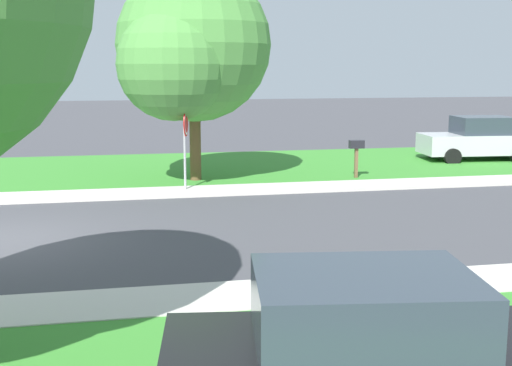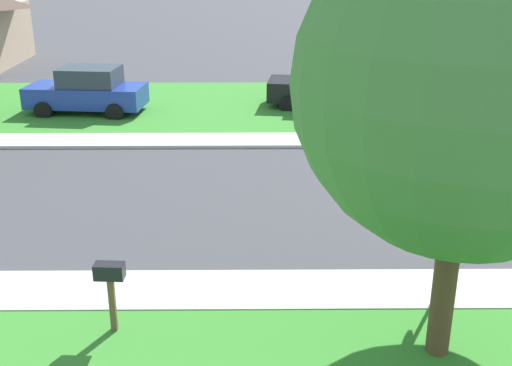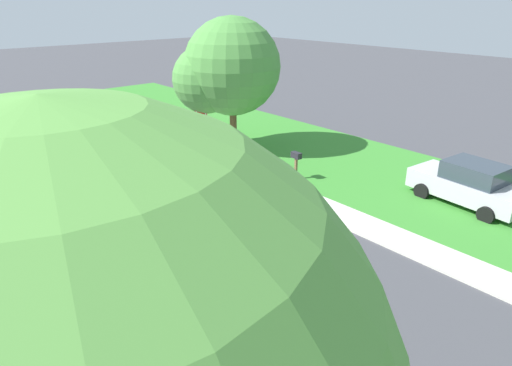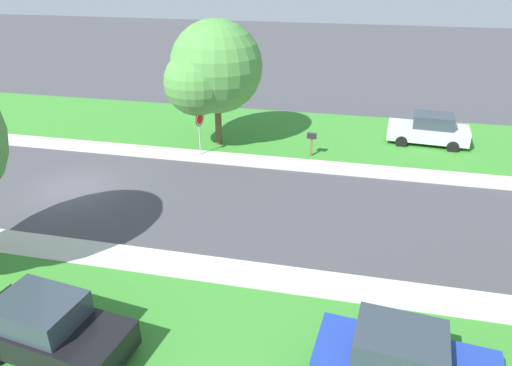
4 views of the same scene
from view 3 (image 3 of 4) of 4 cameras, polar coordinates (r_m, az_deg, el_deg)
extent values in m
plane|color=#424247|center=(25.47, -21.79, 3.51)|extent=(120.00, 120.00, 0.00)
cube|color=beige|center=(13.70, -22.62, -12.63)|extent=(1.40, 56.00, 0.10)
cube|color=beige|center=(18.15, 6.23, -2.11)|extent=(1.40, 56.00, 0.10)
cube|color=#38842D|center=(21.60, 14.82, 1.29)|extent=(8.00, 56.00, 0.08)
cylinder|color=#9E9EA3|center=(23.24, -7.03, 6.62)|extent=(0.07, 0.07, 2.60)
cylinder|color=red|center=(23.00, -7.08, 8.39)|extent=(0.74, 0.22, 0.76)
cylinder|color=white|center=(22.99, -7.06, 8.38)|extent=(0.65, 0.17, 0.67)
cylinder|color=red|center=(22.98, -7.06, 8.38)|extent=(0.53, 0.14, 0.55)
cube|color=#146B38|center=(22.91, -7.19, 9.97)|extent=(0.90, 0.25, 0.16)
cube|color=#146B38|center=(22.95, -7.17, 9.51)|extent=(0.25, 0.90, 0.16)
cube|color=silver|center=(19.32, 25.08, -0.54)|extent=(2.16, 4.44, 0.76)
cube|color=#2D3842|center=(18.99, 25.94, 1.28)|extent=(1.77, 2.23, 0.68)
cylinder|color=black|center=(19.34, 20.20, -0.97)|extent=(0.29, 0.66, 0.64)
cylinder|color=black|center=(20.79, 23.03, 0.21)|extent=(0.29, 0.66, 0.64)
cylinder|color=black|center=(18.17, 27.04, -3.60)|extent=(0.29, 0.66, 0.64)
cylinder|color=black|center=(19.70, 29.52, -2.16)|extent=(0.29, 0.66, 0.64)
cylinder|color=brown|center=(23.81, -2.88, 7.23)|extent=(0.36, 0.36, 2.67)
sphere|color=#4C8D3E|center=(23.21, -3.03, 14.46)|extent=(4.83, 4.83, 4.83)
sphere|color=#4C8D3E|center=(23.25, -6.29, 12.87)|extent=(3.38, 3.38, 3.38)
cube|color=brown|center=(19.97, 5.04, 1.73)|extent=(0.10, 0.10, 1.05)
cube|color=black|center=(19.75, 5.11, 3.51)|extent=(0.27, 0.49, 0.26)
camera|label=1|loc=(22.12, -59.27, 1.39)|focal=47.63mm
camera|label=2|loc=(27.21, 15.91, 18.66)|focal=44.52mm
camera|label=4|loc=(14.57, -86.10, 10.69)|focal=33.14mm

